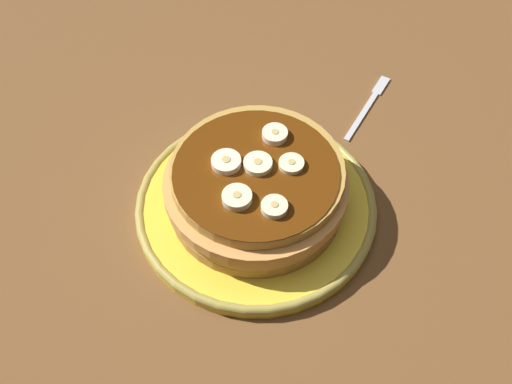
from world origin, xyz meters
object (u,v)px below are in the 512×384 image
Objects in this scene: banana_slice_5 at (291,164)px; fork at (370,103)px; plate at (256,206)px; pancake_stack at (256,188)px; banana_slice_4 at (227,159)px; banana_slice_1 at (275,135)px; banana_slice_3 at (274,207)px; banana_slice_0 at (260,165)px; banana_slice_2 at (237,198)px.

banana_slice_5 is 0.21× the size of fork.
pancake_stack reaches higher than plate.
banana_slice_4 is 24.88cm from fork.
fork is at bearing -122.55° from banana_slice_4.
banana_slice_1 is (-0.64, -5.21, 6.62)cm from plate.
banana_slice_3 is (-3.13, 4.21, 6.59)cm from plate.
pancake_stack is 3.28cm from banana_slice_0.
banana_slice_3 and banana_slice_4 have the same top height.
pancake_stack is 22.97cm from fork.
banana_slice_0 is (-0.19, -0.71, 6.57)cm from plate.
banana_slice_0 reaches higher than fork.
banana_slice_4 is at bearing 50.53° from banana_slice_1.
banana_slice_1 is 0.92× the size of banana_slice_2.
banana_slice_1 is 0.22× the size of fork.
banana_slice_2 is at bearing 81.28° from banana_slice_1.
plate is 6.61cm from banana_slice_0.
banana_slice_5 is at bearing -152.36° from pancake_stack.
plate is 8.42cm from banana_slice_3.
banana_slice_1 is at bearing -96.75° from pancake_stack.
pancake_stack is 6.58× the size of banana_slice_0.
banana_slice_1 is 1.04× the size of banana_slice_3.
banana_slice_1 is 0.89× the size of banana_slice_4.
pancake_stack is at bearing -53.47° from banana_slice_3.
plate is 2.11× the size of fork.
banana_slice_3 is at bearing 126.53° from pancake_stack.
banana_slice_0 reaches higher than plate.
banana_slice_5 is (-3.36, -1.76, 3.13)cm from pancake_stack.
plate is 10.02× the size of banana_slice_5.
banana_slice_0 is 0.99× the size of banana_slice_2.
banana_slice_0 is 1.09× the size of banana_slice_1.
pancake_stack is 1.57× the size of fork.
banana_slice_3 is at bearing 126.60° from plate.
banana_slice_3 is 1.00× the size of banana_slice_5.
banana_slice_4 is (3.27, -0.45, 6.61)cm from plate.
banana_slice_0 is 5.73cm from banana_slice_3.
pancake_stack is (-0.02, 0.02, 3.38)cm from plate.
banana_slice_0 is at bearing -102.57° from pancake_stack.
banana_slice_5 is at bearing -162.13° from banana_slice_0.
banana_slice_0 is 3.36cm from banana_slice_5.
banana_slice_0 is 1.13× the size of banana_slice_5.
banana_slice_0 is 3.47cm from banana_slice_4.
banana_slice_4 is (2.48, -4.61, -0.04)cm from banana_slice_2.
banana_slice_3 is (-2.48, 9.42, -0.02)cm from banana_slice_1.
banana_slice_0 is 4.97cm from banana_slice_2.
banana_slice_0 is at bearing 84.21° from banana_slice_1.
banana_slice_0 is at bearing -59.12° from banana_slice_3.
banana_slice_0 and banana_slice_4 have the same top height.
banana_slice_1 is at bearing -75.22° from banana_slice_3.
banana_slice_3 is at bearing 179.29° from banana_slice_2.
fork is at bearing -112.70° from banana_slice_2.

